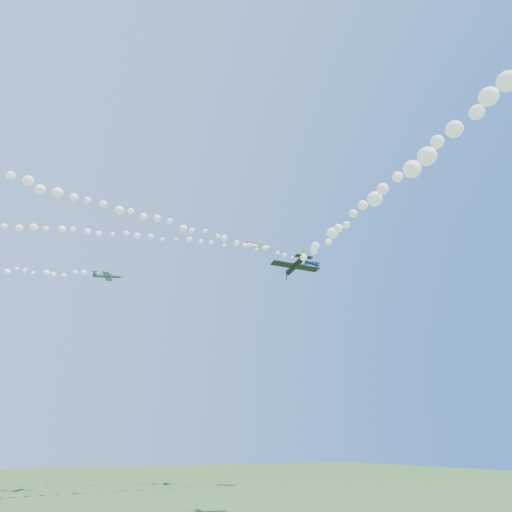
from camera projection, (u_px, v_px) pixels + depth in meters
name	position (u px, v px, depth m)	size (l,w,h in m)	color
ground	(218.00, 498.00, 76.77)	(260.00, 260.00, 0.00)	#2A4F1D
plane_white	(259.00, 247.00, 109.15)	(6.87, 7.27, 2.20)	white
smoke_trail_white	(74.00, 231.00, 100.61)	(82.49, 23.96, 2.92)	white
plane_navy	(310.00, 263.00, 105.94)	(6.09, 6.25, 2.16)	#0E123E
smoke_trail_navy	(158.00, 220.00, 85.13)	(75.79, 12.04, 2.46)	white
plane_grey	(107.00, 276.00, 93.44)	(6.56, 6.94, 1.89)	#3C4457
plane_black	(295.00, 265.00, 63.81)	(7.58, 7.15, 2.54)	black
smoke_trail_black	(471.00, 115.00, 34.32)	(10.49, 63.40, 2.92)	white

